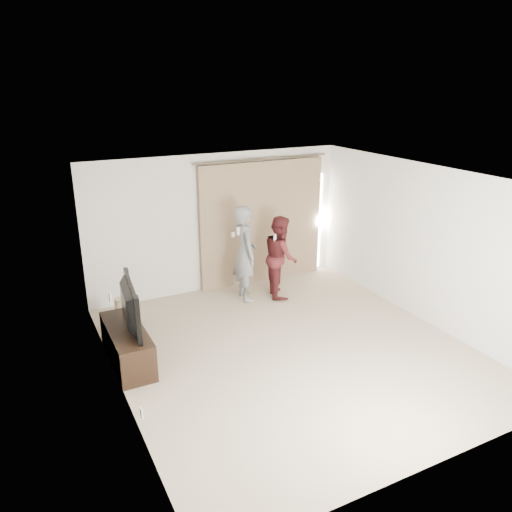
# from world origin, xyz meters

# --- Properties ---
(floor) EXTENTS (5.50, 5.50, 0.00)m
(floor) POSITION_xyz_m (0.00, 0.00, 0.00)
(floor) COLOR #C7B695
(floor) RESTS_ON ground
(wall_back) EXTENTS (5.00, 0.04, 2.60)m
(wall_back) POSITION_xyz_m (0.00, 2.75, 1.30)
(wall_back) COLOR white
(wall_back) RESTS_ON ground
(wall_left) EXTENTS (0.04, 5.50, 2.60)m
(wall_left) POSITION_xyz_m (-2.50, -0.00, 1.30)
(wall_left) COLOR white
(wall_left) RESTS_ON ground
(ceiling) EXTENTS (5.00, 5.50, 0.01)m
(ceiling) POSITION_xyz_m (0.00, 0.00, 2.60)
(ceiling) COLOR silver
(ceiling) RESTS_ON wall_back
(curtain) EXTENTS (2.80, 0.11, 2.46)m
(curtain) POSITION_xyz_m (0.91, 2.68, 1.20)
(curtain) COLOR #9D7D60
(curtain) RESTS_ON ground
(tv_console) EXTENTS (0.48, 1.40, 0.54)m
(tv_console) POSITION_xyz_m (-2.27, 0.75, 0.27)
(tv_console) COLOR black
(tv_console) RESTS_ON ground
(tv) EXTENTS (0.29, 1.21, 0.69)m
(tv) POSITION_xyz_m (-2.27, 0.75, 0.88)
(tv) COLOR black
(tv) RESTS_ON tv_console
(scratching_post) EXTENTS (0.33, 0.33, 0.44)m
(scratching_post) POSITION_xyz_m (-2.08, 2.04, 0.18)
(scratching_post) COLOR tan
(scratching_post) RESTS_ON ground
(person_man) EXTENTS (0.51, 0.70, 1.77)m
(person_man) POSITION_xyz_m (0.20, 2.00, 0.88)
(person_man) COLOR slate
(person_man) RESTS_ON ground
(person_woman) EXTENTS (0.78, 0.88, 1.53)m
(person_woman) POSITION_xyz_m (0.86, 1.86, 0.77)
(person_woman) COLOR #551B1E
(person_woman) RESTS_ON ground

